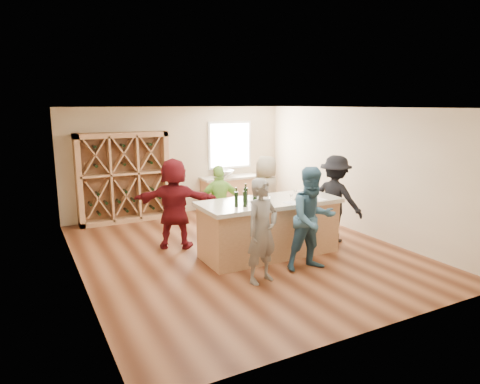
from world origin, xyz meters
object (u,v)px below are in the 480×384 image
person_near_left (262,231)px  person_far_mid (220,204)px  person_server (335,199)px  sink (224,173)px  wine_bottle_a (236,199)px  wine_bottle_c (246,196)px  person_near_right (312,219)px  tasting_counter_base (269,229)px  wine_bottle_b (245,199)px  wine_bottle_d (255,196)px  wine_bottle_e (261,195)px  wine_rack (124,178)px  person_far_right (266,195)px  person_far_left (175,203)px

person_near_left → person_far_mid: (0.31, 2.27, -0.05)m
person_server → sink: bearing=-11.3°
wine_bottle_a → person_near_left: 0.92m
wine_bottle_c → person_near_left: (-0.21, -0.94, -0.37)m
person_near_right → tasting_counter_base: bearing=110.4°
wine_bottle_b → wine_bottle_d: bearing=15.7°
sink → wine_bottle_c: size_ratio=1.77×
wine_bottle_e → person_near_left: person_near_left is taller
wine_bottle_c → person_server: size_ratio=0.17×
wine_rack → person_near_left: bearing=-76.8°
wine_bottle_d → person_far_mid: bearing=92.0°
person_near_right → person_far_right: bearing=85.5°
wine_rack → person_far_left: (0.44, -2.45, -0.18)m
wine_rack → sink: 2.70m
sink → person_far_left: person_far_left is taller
wine_bottle_e → person_server: size_ratio=0.16×
wine_bottle_e → person_far_right: bearing=55.3°
wine_rack → wine_bottle_b: wine_rack is taller
wine_rack → wine_bottle_a: 4.05m
tasting_counter_base → person_near_left: 1.36m
wine_bottle_e → sink: bearing=74.2°
wine_bottle_c → wine_bottle_e: 0.31m
wine_bottle_c → wine_bottle_e: size_ratio=1.07×
wine_bottle_d → person_server: person_server is taller
tasting_counter_base → wine_bottle_a: (-0.81, -0.20, 0.72)m
person_near_left → person_far_right: (1.44, 2.24, 0.02)m
sink → wine_bottle_c: bearing=-110.2°
wine_rack → person_far_left: size_ratio=1.20×
wine_bottle_b → person_far_right: person_far_right is taller
person_far_left → wine_bottle_a: bearing=142.2°
wine_bottle_a → person_far_right: 2.04m
wine_bottle_d → person_far_mid: 1.47m
wine_bottle_a → wine_bottle_d: size_ratio=0.88×
tasting_counter_base → person_server: person_server is taller
wine_bottle_a → person_server: person_server is taller
wine_bottle_b → person_near_left: person_near_left is taller
wine_rack → wine_bottle_c: 4.04m
wine_rack → wine_bottle_d: bearing=-69.2°
sink → wine_bottle_d: (-1.22, -3.81, 0.22)m
person_far_left → wine_bottle_e: bearing=158.5°
tasting_counter_base → wine_bottle_a: wine_bottle_a is taller
wine_bottle_d → person_near_right: size_ratio=0.17×
wine_bottle_c → person_far_left: bearing=123.2°
wine_bottle_d → person_near_left: 1.01m
tasting_counter_base → person_far_mid: bearing=111.2°
wine_bottle_b → person_far_mid: size_ratio=0.17×
wine_bottle_c → person_near_right: (0.84, -0.88, -0.32)m
wine_bottle_c → person_far_right: size_ratio=0.17×
wine_bottle_b → person_far_right: bearing=47.4°
wine_rack → person_far_mid: size_ratio=1.36×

